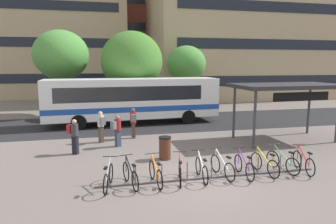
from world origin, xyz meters
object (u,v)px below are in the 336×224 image
at_px(parked_bicycle_orange_2, 156,174).
at_px(parked_bicycle_white_5, 222,167).
at_px(city_bus, 134,99).
at_px(parked_bicycle_white_4, 202,170).
at_px(street_tree_1, 186,64).
at_px(commuter_grey_pack_2, 101,125).
at_px(street_tree_0, 61,55).
at_px(parked_bicycle_green_8, 282,162).
at_px(street_tree_2, 132,61).
at_px(parked_bicycle_yellow_7, 265,164).
at_px(commuter_red_pack_1, 74,134).
at_px(parked_bicycle_purple_6, 244,167).
at_px(commuter_grey_pack_0, 117,129).
at_px(parked_bicycle_red_3, 180,172).
at_px(parked_bicycle_red_9, 303,162).
at_px(commuter_grey_pack_3, 133,121).
at_px(transit_shelter, 287,88).
at_px(parked_bicycle_silver_0, 108,178).
at_px(trash_bin, 165,148).
at_px(parked_bicycle_black_1, 130,175).

height_order(parked_bicycle_orange_2, parked_bicycle_white_5, same).
bearing_deg(city_bus, parked_bicycle_white_4, -85.68).
bearing_deg(street_tree_1, commuter_grey_pack_2, -124.56).
bearing_deg(street_tree_0, parked_bicycle_green_8, -57.39).
bearing_deg(street_tree_2, parked_bicycle_yellow_7, -76.11).
relative_size(parked_bicycle_white_4, street_tree_1, 0.29).
relative_size(parked_bicycle_white_4, parked_bicycle_yellow_7, 1.01).
bearing_deg(street_tree_2, commuter_red_pack_1, -109.97).
relative_size(parked_bicycle_purple_6, street_tree_2, 0.25).
bearing_deg(parked_bicycle_green_8, street_tree_1, -16.71).
bearing_deg(commuter_grey_pack_0, street_tree_0, 75.47).
xyz_separation_m(parked_bicycle_red_3, street_tree_1, (5.31, 17.94, 3.84)).
xyz_separation_m(parked_bicycle_red_9, commuter_grey_pack_0, (-6.99, 5.22, 0.56)).
height_order(parked_bicycle_purple_6, commuter_grey_pack_3, commuter_grey_pack_3).
distance_m(parked_bicycle_orange_2, commuter_grey_pack_3, 6.80).
height_order(parked_bicycle_white_5, parked_bicycle_purple_6, same).
relative_size(parked_bicycle_red_3, transit_shelter, 0.29).
bearing_deg(commuter_red_pack_1, parked_bicycle_orange_2, -25.80).
bearing_deg(parked_bicycle_yellow_7, parked_bicycle_silver_0, 83.07).
height_order(commuter_grey_pack_0, trash_bin, commuter_grey_pack_0).
distance_m(parked_bicycle_red_3, parked_bicycle_red_9, 5.03).
distance_m(parked_bicycle_red_9, street_tree_1, 18.38).
relative_size(parked_bicycle_black_1, parked_bicycle_purple_6, 0.98).
distance_m(parked_bicycle_white_5, trash_bin, 3.03).
xyz_separation_m(parked_bicycle_red_3, parked_bicycle_yellow_7, (3.41, 0.09, 0.00)).
bearing_deg(trash_bin, parked_bicycle_red_9, -28.28).
height_order(parked_bicycle_orange_2, trash_bin, trash_bin).
bearing_deg(parked_bicycle_silver_0, parked_bicycle_purple_6, -78.39).
distance_m(city_bus, transit_shelter, 10.10).
bearing_deg(parked_bicycle_green_8, parked_bicycle_red_3, 79.06).
xyz_separation_m(parked_bicycle_silver_0, parked_bicycle_red_9, (7.56, -0.01, 0.00)).
distance_m(parked_bicycle_orange_2, commuter_grey_pack_0, 5.33).
relative_size(parked_bicycle_red_3, commuter_red_pack_1, 1.01).
bearing_deg(parked_bicycle_black_1, parked_bicycle_red_9, -103.12).
xyz_separation_m(commuter_grey_pack_2, commuter_grey_pack_3, (1.79, 0.57, 0.01)).
relative_size(parked_bicycle_red_9, street_tree_2, 0.25).
bearing_deg(parked_bicycle_silver_0, city_bus, 0.88).
relative_size(parked_bicycle_yellow_7, parked_bicycle_red_9, 1.00).
xyz_separation_m(parked_bicycle_yellow_7, commuter_red_pack_1, (-7.41, 4.26, 0.58)).
height_order(parked_bicycle_red_3, commuter_grey_pack_2, commuter_grey_pack_2).
distance_m(commuter_grey_pack_2, trash_bin, 4.52).
relative_size(commuter_grey_pack_2, street_tree_0, 0.25).
bearing_deg(commuter_grey_pack_2, transit_shelter, -125.85).
relative_size(parked_bicycle_black_1, parked_bicycle_white_4, 0.98).
distance_m(parked_bicycle_purple_6, parked_bicycle_yellow_7, 0.92).
bearing_deg(parked_bicycle_silver_0, commuter_grey_pack_3, -1.45).
bearing_deg(city_bus, commuter_red_pack_1, -120.34).
height_order(transit_shelter, commuter_red_pack_1, transit_shelter).
bearing_deg(parked_bicycle_white_5, parked_bicycle_black_1, 83.02).
height_order(parked_bicycle_silver_0, trash_bin, trash_bin).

